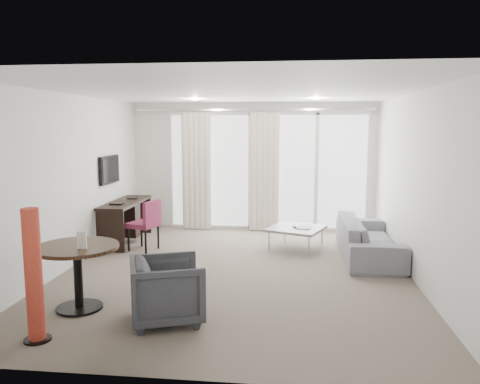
# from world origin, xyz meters

# --- Properties ---
(floor) EXTENTS (5.00, 6.00, 0.00)m
(floor) POSITION_xyz_m (0.00, 0.00, 0.00)
(floor) COLOR #6C6053
(floor) RESTS_ON ground
(ceiling) EXTENTS (5.00, 6.00, 0.00)m
(ceiling) POSITION_xyz_m (0.00, 0.00, 2.60)
(ceiling) COLOR white
(ceiling) RESTS_ON ground
(wall_left) EXTENTS (0.00, 6.00, 2.60)m
(wall_left) POSITION_xyz_m (-2.50, 0.00, 1.30)
(wall_left) COLOR silver
(wall_left) RESTS_ON ground
(wall_right) EXTENTS (0.00, 6.00, 2.60)m
(wall_right) POSITION_xyz_m (2.50, 0.00, 1.30)
(wall_right) COLOR silver
(wall_right) RESTS_ON ground
(wall_front) EXTENTS (5.00, 0.00, 2.60)m
(wall_front) POSITION_xyz_m (0.00, -3.00, 1.30)
(wall_front) COLOR silver
(wall_front) RESTS_ON ground
(window_panel) EXTENTS (4.00, 0.02, 2.38)m
(window_panel) POSITION_xyz_m (0.30, 2.98, 1.20)
(window_panel) COLOR white
(window_panel) RESTS_ON ground
(window_frame) EXTENTS (4.10, 0.06, 2.44)m
(window_frame) POSITION_xyz_m (0.30, 2.97, 1.20)
(window_frame) COLOR white
(window_frame) RESTS_ON ground
(curtain_left) EXTENTS (0.60, 0.20, 2.38)m
(curtain_left) POSITION_xyz_m (-1.15, 2.82, 1.20)
(curtain_left) COLOR beige
(curtain_left) RESTS_ON ground
(curtain_right) EXTENTS (0.60, 0.20, 2.38)m
(curtain_right) POSITION_xyz_m (0.25, 2.82, 1.20)
(curtain_right) COLOR beige
(curtain_right) RESTS_ON ground
(curtain_track) EXTENTS (4.80, 0.04, 0.04)m
(curtain_track) POSITION_xyz_m (0.00, 2.82, 2.45)
(curtain_track) COLOR #B2B2B7
(curtain_track) RESTS_ON ceiling
(downlight_a) EXTENTS (0.12, 0.12, 0.02)m
(downlight_a) POSITION_xyz_m (-0.90, 1.60, 2.59)
(downlight_a) COLOR #FFE0B2
(downlight_a) RESTS_ON ceiling
(downlight_b) EXTENTS (0.12, 0.12, 0.02)m
(downlight_b) POSITION_xyz_m (1.20, 1.60, 2.59)
(downlight_b) COLOR #FFE0B2
(downlight_b) RESTS_ON ceiling
(desk) EXTENTS (0.50, 1.61, 0.75)m
(desk) POSITION_xyz_m (-2.23, 1.57, 0.38)
(desk) COLOR black
(desk) RESTS_ON floor
(tv) EXTENTS (0.05, 0.80, 0.50)m
(tv) POSITION_xyz_m (-2.46, 1.45, 1.35)
(tv) COLOR black
(tv) RESTS_ON wall_left
(desk_chair) EXTENTS (0.60, 0.58, 0.87)m
(desk_chair) POSITION_xyz_m (-1.73, 1.04, 0.44)
(desk_chair) COLOR maroon
(desk_chair) RESTS_ON floor
(round_table) EXTENTS (1.17, 1.17, 0.76)m
(round_table) POSITION_xyz_m (-1.64, -1.61, 0.38)
(round_table) COLOR #2F1F11
(round_table) RESTS_ON floor
(menu_card) EXTENTS (0.11, 0.02, 0.20)m
(menu_card) POSITION_xyz_m (-1.52, -1.74, 0.72)
(menu_card) COLOR white
(menu_card) RESTS_ON round_table
(red_lamp) EXTENTS (0.34, 0.34, 1.34)m
(red_lamp) POSITION_xyz_m (-1.70, -2.44, 0.67)
(red_lamp) COLOR #B13524
(red_lamp) RESTS_ON floor
(tub_armchair) EXTENTS (0.98, 0.97, 0.70)m
(tub_armchair) POSITION_xyz_m (-0.53, -1.83, 0.35)
(tub_armchair) COLOR #323338
(tub_armchair) RESTS_ON floor
(coffee_table) EXTENTS (1.11, 1.11, 0.39)m
(coffee_table) POSITION_xyz_m (0.89, 1.38, 0.19)
(coffee_table) COLOR gray
(coffee_table) RESTS_ON floor
(remote) EXTENTS (0.07, 0.15, 0.02)m
(remote) POSITION_xyz_m (0.86, 1.38, 0.36)
(remote) COLOR black
(remote) RESTS_ON coffee_table
(magazine) EXTENTS (0.28, 0.33, 0.02)m
(magazine) POSITION_xyz_m (1.03, 1.34, 0.36)
(magazine) COLOR gray
(magazine) RESTS_ON coffee_table
(sofa) EXTENTS (0.84, 2.15, 0.63)m
(sofa) POSITION_xyz_m (2.06, 1.02, 0.31)
(sofa) COLOR slate
(sofa) RESTS_ON floor
(terrace_slab) EXTENTS (5.60, 3.00, 0.12)m
(terrace_slab) POSITION_xyz_m (0.30, 4.50, -0.06)
(terrace_slab) COLOR #4D4D50
(terrace_slab) RESTS_ON ground
(rattan_chair_a) EXTENTS (0.71, 0.71, 0.91)m
(rattan_chair_a) POSITION_xyz_m (0.66, 3.74, 0.45)
(rattan_chair_a) COLOR #4C341F
(rattan_chair_a) RESTS_ON terrace_slab
(rattan_chair_b) EXTENTS (0.79, 0.79, 0.88)m
(rattan_chair_b) POSITION_xyz_m (1.54, 4.72, 0.44)
(rattan_chair_b) COLOR #4C341F
(rattan_chair_b) RESTS_ON terrace_slab
(rattan_table) EXTENTS (0.57, 0.57, 0.51)m
(rattan_table) POSITION_xyz_m (1.46, 4.43, 0.26)
(rattan_table) COLOR #4C341F
(rattan_table) RESTS_ON terrace_slab
(balustrade) EXTENTS (5.50, 0.06, 1.05)m
(balustrade) POSITION_xyz_m (0.30, 5.95, 0.50)
(balustrade) COLOR #B2B2B7
(balustrade) RESTS_ON terrace_slab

